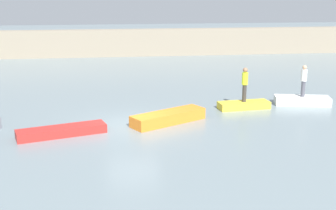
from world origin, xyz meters
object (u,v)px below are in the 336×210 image
at_px(rowboat_orange, 168,117).
at_px(rowboat_yellow, 244,105).
at_px(rowboat_white, 302,100).
at_px(rowboat_red, 62,131).
at_px(person_hiviz_shirt, 245,83).
at_px(person_white_shirt, 304,79).

height_order(rowboat_orange, rowboat_yellow, rowboat_orange).
bearing_deg(rowboat_yellow, rowboat_white, 1.68).
distance_m(rowboat_yellow, rowboat_white, 3.55).
relative_size(rowboat_red, person_hiviz_shirt, 2.09).
bearing_deg(person_white_shirt, rowboat_white, -90.00).
xyz_separation_m(rowboat_yellow, rowboat_white, (3.51, 0.47, 0.03)).
xyz_separation_m(person_hiviz_shirt, person_white_shirt, (3.51, 0.47, 0.01)).
bearing_deg(rowboat_orange, person_hiviz_shirt, -3.64).
xyz_separation_m(rowboat_orange, person_white_shirt, (7.91, 2.58, 1.17)).
relative_size(rowboat_white, person_white_shirt, 1.68).
height_order(rowboat_yellow, person_white_shirt, person_white_shirt).
height_order(rowboat_red, rowboat_white, rowboat_white).
relative_size(rowboat_yellow, person_white_shirt, 1.55).
bearing_deg(person_white_shirt, person_hiviz_shirt, -172.37).
bearing_deg(person_hiviz_shirt, rowboat_orange, -154.37).
relative_size(person_hiviz_shirt, person_white_shirt, 1.04).
height_order(rowboat_orange, person_white_shirt, person_white_shirt).
distance_m(rowboat_red, rowboat_yellow, 9.93).
height_order(rowboat_orange, rowboat_white, rowboat_orange).
bearing_deg(rowboat_orange, person_white_shirt, -11.21).
xyz_separation_m(rowboat_red, person_white_shirt, (12.86, 3.85, 1.25)).
bearing_deg(rowboat_yellow, person_white_shirt, 1.68).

